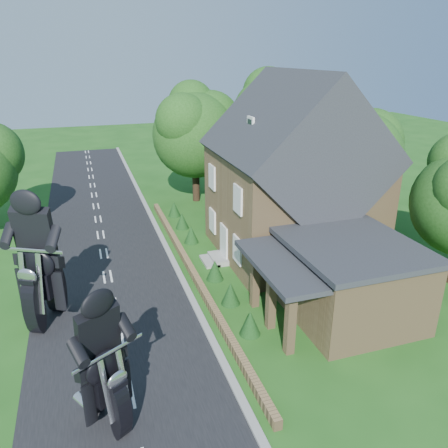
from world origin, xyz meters
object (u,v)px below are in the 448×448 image
object	(u,v)px
motorcycle_lead	(107,406)
motorcycle_follow	(46,303)
annex	(346,278)
garden_wall	(191,270)
house	(293,180)

from	to	relation	value
motorcycle_lead	motorcycle_follow	bearing A→B (deg)	-103.38
annex	motorcycle_lead	xyz separation A→B (m)	(-10.54, -3.29, -1.03)
garden_wall	motorcycle_follow	distance (m)	7.47
motorcycle_follow	annex	bearing A→B (deg)	-167.70
house	motorcycle_lead	xyz separation A→B (m)	(-11.16, -10.09, -3.61)
motorcycle_follow	motorcycle_lead	bearing A→B (deg)	134.54
motorcycle_lead	house	bearing A→B (deg)	-168.47
motorcycle_lead	motorcycle_follow	world-z (taller)	motorcycle_follow
annex	garden_wall	bearing A→B (deg)	133.84
motorcycle_lead	garden_wall	bearing A→B (deg)	-149.25
garden_wall	house	distance (m)	7.52
house	annex	distance (m)	7.30
garden_wall	annex	bearing A→B (deg)	-46.16
house	motorcycle_lead	distance (m)	15.47
garden_wall	motorcycle_follow	size ratio (longest dim) A/B	11.23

